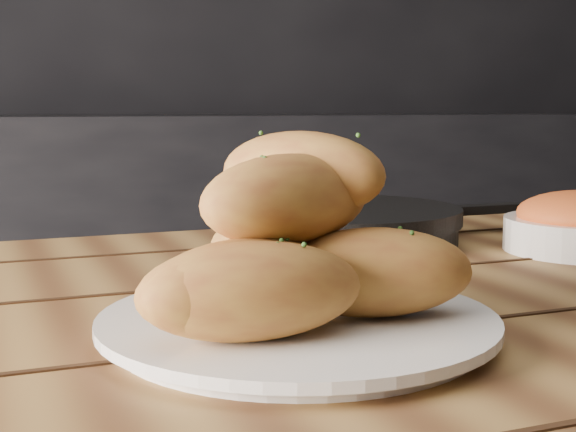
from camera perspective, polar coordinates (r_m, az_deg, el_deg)
The scene contains 5 objects.
counter at distance 2.23m, azimuth -11.53°, elevation -4.59°, with size 2.80×0.60×0.90m, color black.
table at distance 0.77m, azimuth 6.44°, elevation -12.64°, with size 1.56×0.91×0.75m.
plate at distance 0.61m, azimuth 0.70°, elevation -7.78°, with size 0.30×0.30×0.02m.
bread_rolls at distance 0.58m, azimuth -0.02°, elevation -2.19°, with size 0.27×0.22×0.14m.
skillet at distance 1.03m, azimuth 3.86°, elevation -0.54°, with size 0.44×0.31×0.05m.
Camera 1 is at (-0.38, -0.45, 0.92)m, focal length 50.00 mm.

